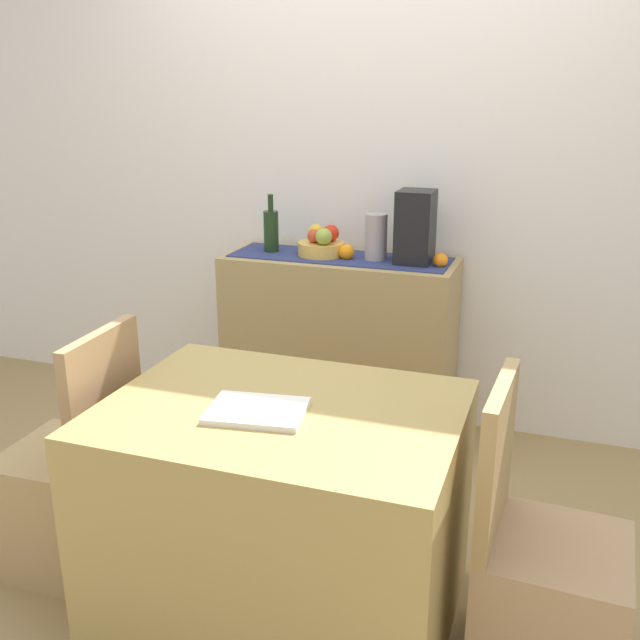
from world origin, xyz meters
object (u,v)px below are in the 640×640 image
(open_book, at_px, (257,411))
(dining_table, at_px, (283,514))
(sideboard_console, at_px, (339,345))
(wine_bottle, at_px, (271,230))
(coffee_maker, at_px, (415,227))
(chair_near_window, at_px, (75,497))
(chair_by_corner, at_px, (544,598))
(fruit_bowl, at_px, (321,249))
(ceramic_vase, at_px, (376,237))

(open_book, bearing_deg, dining_table, 46.42)
(dining_table, distance_m, open_book, 0.39)
(sideboard_console, distance_m, wine_bottle, 0.65)
(open_book, bearing_deg, sideboard_console, 89.72)
(coffee_maker, relative_size, open_book, 1.19)
(chair_near_window, relative_size, chair_by_corner, 1.00)
(fruit_bowl, xyz_separation_m, chair_near_window, (-0.45, -1.36, -0.65))
(ceramic_vase, relative_size, chair_near_window, 0.24)
(sideboard_console, distance_m, chair_near_window, 1.47)
(ceramic_vase, bearing_deg, fruit_bowl, 180.00)
(fruit_bowl, xyz_separation_m, open_book, (0.29, -1.42, -0.16))
(open_book, bearing_deg, ceramic_vase, 82.79)
(sideboard_console, bearing_deg, chair_by_corner, -52.35)
(chair_near_window, bearing_deg, open_book, -5.25)
(dining_table, xyz_separation_m, chair_near_window, (-0.80, 0.00, -0.10))
(open_book, relative_size, chair_near_window, 0.31)
(ceramic_vase, xyz_separation_m, dining_table, (0.08, -1.36, -0.62))
(wine_bottle, bearing_deg, chair_by_corner, -44.17)
(chair_near_window, height_order, chair_by_corner, same)
(fruit_bowl, distance_m, chair_near_window, 1.57)
(fruit_bowl, xyz_separation_m, chair_by_corner, (1.14, -1.36, -0.65))
(sideboard_console, xyz_separation_m, coffee_maker, (0.36, 0.00, 0.60))
(fruit_bowl, height_order, coffee_maker, coffee_maker)
(ceramic_vase, height_order, open_book, ceramic_vase)
(wine_bottle, bearing_deg, coffee_maker, -0.00)
(chair_by_corner, bearing_deg, dining_table, -179.94)
(open_book, bearing_deg, chair_by_corner, -3.64)
(ceramic_vase, distance_m, chair_near_window, 1.70)
(ceramic_vase, xyz_separation_m, chair_by_corner, (0.87, -1.36, -0.72))
(coffee_maker, height_order, chair_near_window, coffee_maker)
(sideboard_console, xyz_separation_m, chair_near_window, (-0.55, -1.36, -0.17))
(sideboard_console, height_order, wine_bottle, wine_bottle)
(dining_table, height_order, open_book, open_book)
(fruit_bowl, height_order, wine_bottle, wine_bottle)
(fruit_bowl, relative_size, coffee_maker, 0.67)
(ceramic_vase, height_order, chair_by_corner, ceramic_vase)
(ceramic_vase, distance_m, open_book, 1.44)
(fruit_bowl, bearing_deg, ceramic_vase, 0.00)
(fruit_bowl, bearing_deg, wine_bottle, 180.00)
(chair_near_window, bearing_deg, sideboard_console, 68.02)
(chair_near_window, xyz_separation_m, chair_by_corner, (1.59, 0.00, 0.00))
(dining_table, bearing_deg, sideboard_console, 100.41)
(coffee_maker, xyz_separation_m, dining_table, (-0.11, -1.36, -0.67))
(fruit_bowl, bearing_deg, chair_near_window, -108.54)
(dining_table, bearing_deg, open_book, -125.26)
(sideboard_console, distance_m, fruit_bowl, 0.48)
(fruit_bowl, height_order, dining_table, fruit_bowl)
(coffee_maker, bearing_deg, wine_bottle, 180.00)
(sideboard_console, distance_m, ceramic_vase, 0.57)
(coffee_maker, xyz_separation_m, chair_by_corner, (0.69, -1.36, -0.78))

